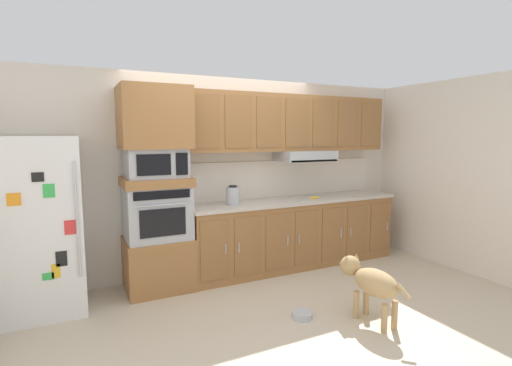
{
  "coord_description": "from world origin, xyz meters",
  "views": [
    {
      "loc": [
        -1.82,
        -3.56,
        1.76
      ],
      "look_at": [
        0.11,
        0.35,
        1.22
      ],
      "focal_mm": 26.76,
      "sensor_mm": 36.0,
      "label": 1
    }
  ],
  "objects_px": {
    "microwave": "(156,163)",
    "screwdriver": "(314,197)",
    "dog": "(370,281)",
    "built_in_oven": "(157,212)",
    "electric_kettle": "(233,196)",
    "refrigerator": "(40,226)",
    "dog_food_bowl": "(302,315)"
  },
  "relations": [
    {
      "from": "electric_kettle",
      "to": "dog_food_bowl",
      "type": "height_order",
      "value": "electric_kettle"
    },
    {
      "from": "built_in_oven",
      "to": "microwave",
      "type": "xyz_separation_m",
      "value": [
        0.0,
        -0.0,
        0.56
      ]
    },
    {
      "from": "refrigerator",
      "to": "microwave",
      "type": "relative_size",
      "value": 2.73
    },
    {
      "from": "electric_kettle",
      "to": "dog",
      "type": "bearing_deg",
      "value": -65.99
    },
    {
      "from": "built_in_oven",
      "to": "electric_kettle",
      "type": "xyz_separation_m",
      "value": [
        0.91,
        -0.05,
        0.13
      ]
    },
    {
      "from": "built_in_oven",
      "to": "screwdriver",
      "type": "xyz_separation_m",
      "value": [
        2.09,
        -0.09,
        0.03
      ]
    },
    {
      "from": "refrigerator",
      "to": "dog_food_bowl",
      "type": "bearing_deg",
      "value": -29.67
    },
    {
      "from": "refrigerator",
      "to": "electric_kettle",
      "type": "relative_size",
      "value": 7.33
    },
    {
      "from": "built_in_oven",
      "to": "screwdriver",
      "type": "relative_size",
      "value": 4.25
    },
    {
      "from": "refrigerator",
      "to": "screwdriver",
      "type": "distance_m",
      "value": 3.24
    },
    {
      "from": "microwave",
      "to": "screwdriver",
      "type": "height_order",
      "value": "microwave"
    },
    {
      "from": "microwave",
      "to": "dog_food_bowl",
      "type": "relative_size",
      "value": 3.22
    },
    {
      "from": "microwave",
      "to": "screwdriver",
      "type": "distance_m",
      "value": 2.15
    },
    {
      "from": "microwave",
      "to": "screwdriver",
      "type": "relative_size",
      "value": 3.91
    },
    {
      "from": "screwdriver",
      "to": "dog",
      "type": "bearing_deg",
      "value": -105.89
    },
    {
      "from": "refrigerator",
      "to": "microwave",
      "type": "distance_m",
      "value": 1.3
    },
    {
      "from": "screwdriver",
      "to": "electric_kettle",
      "type": "relative_size",
      "value": 0.69
    },
    {
      "from": "electric_kettle",
      "to": "dog_food_bowl",
      "type": "relative_size",
      "value": 1.2
    },
    {
      "from": "microwave",
      "to": "screwdriver",
      "type": "bearing_deg",
      "value": -2.59
    },
    {
      "from": "built_in_oven",
      "to": "refrigerator",
      "type": "bearing_deg",
      "value": -176.65
    },
    {
      "from": "microwave",
      "to": "electric_kettle",
      "type": "bearing_deg",
      "value": -2.96
    },
    {
      "from": "dog",
      "to": "dog_food_bowl",
      "type": "xyz_separation_m",
      "value": [
        -0.55,
        0.32,
        -0.36
      ]
    },
    {
      "from": "dog_food_bowl",
      "to": "refrigerator",
      "type": "bearing_deg",
      "value": 150.33
    },
    {
      "from": "microwave",
      "to": "dog_food_bowl",
      "type": "bearing_deg",
      "value": -51.07
    },
    {
      "from": "dog_food_bowl",
      "to": "built_in_oven",
      "type": "bearing_deg",
      "value": 128.93
    },
    {
      "from": "microwave",
      "to": "dog",
      "type": "xyz_separation_m",
      "value": [
        1.64,
        -1.67,
        -1.07
      ]
    },
    {
      "from": "electric_kettle",
      "to": "dog_food_bowl",
      "type": "distance_m",
      "value": 1.65
    },
    {
      "from": "screwdriver",
      "to": "dog",
      "type": "xyz_separation_m",
      "value": [
        -0.45,
        -1.58,
        -0.54
      ]
    },
    {
      "from": "built_in_oven",
      "to": "dog_food_bowl",
      "type": "relative_size",
      "value": 3.5
    },
    {
      "from": "electric_kettle",
      "to": "dog",
      "type": "distance_m",
      "value": 1.89
    },
    {
      "from": "dog_food_bowl",
      "to": "electric_kettle",
      "type": "bearing_deg",
      "value": 97.58
    },
    {
      "from": "microwave",
      "to": "dog",
      "type": "bearing_deg",
      "value": -45.56
    }
  ]
}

